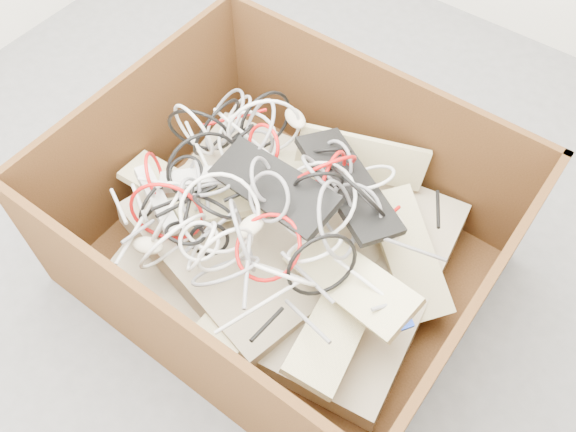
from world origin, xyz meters
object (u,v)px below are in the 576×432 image
Objects in this scene: cardboard_box at (280,244)px; power_strip_left at (208,178)px; vga_plug at (404,321)px; power_strip_right at (157,200)px.

cardboard_box is 0.33m from power_strip_left.
power_strip_left is at bearing -150.85° from vga_plug.
power_strip_right and vga_plug have the same top height.
power_strip_left is (-0.26, -0.04, 0.21)m from cardboard_box.
power_strip_left is at bearing -171.45° from cardboard_box.
power_strip_right is at bearing -150.41° from cardboard_box.
power_strip_left is 0.77m from vga_plug.
cardboard_box reaches higher than vga_plug.
power_strip_right is (-0.08, -0.16, -0.02)m from power_strip_left.
vga_plug is at bearing 30.31° from power_strip_right.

